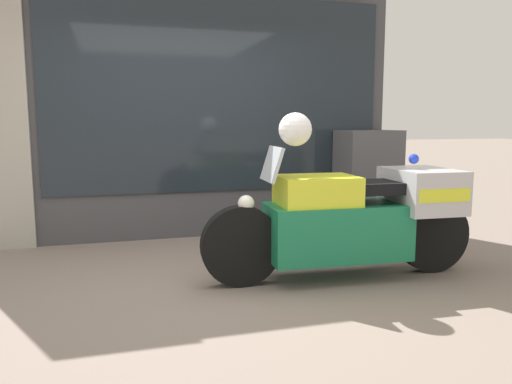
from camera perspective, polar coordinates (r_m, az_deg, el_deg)
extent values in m
plane|color=gray|center=(4.32, -4.15, -10.41)|extent=(60.00, 60.00, 0.00)
cube|color=#424247|center=(6.08, -8.33, 10.45)|extent=(5.09, 0.40, 3.26)
cube|color=#1E262D|center=(5.94, -4.12, 11.05)|extent=(3.99, 0.02, 2.26)
cube|color=slate|center=(6.24, -4.79, -2.07)|extent=(3.77, 0.30, 0.55)
cube|color=silver|center=(6.28, -5.14, 6.17)|extent=(3.77, 0.02, 1.27)
cube|color=beige|center=(6.16, -4.95, 11.99)|extent=(3.77, 0.30, 0.02)
cube|color=#B7B2A8|center=(6.04, -16.09, 12.17)|extent=(0.18, 0.04, 0.06)
cube|color=maroon|center=(6.16, -4.96, 12.36)|extent=(0.18, 0.04, 0.06)
cube|color=#195623|center=(6.49, 5.39, 12.13)|extent=(0.18, 0.04, 0.06)
cube|color=orange|center=(6.01, -12.81, 1.32)|extent=(0.19, 0.04, 0.27)
cube|color=#2866B7|center=(6.35, 2.97, 1.86)|extent=(0.19, 0.03, 0.27)
cylinder|color=black|center=(4.19, -1.73, -6.18)|extent=(0.68, 0.18, 0.68)
cylinder|color=black|center=(4.86, 19.49, -4.65)|extent=(0.68, 0.18, 0.68)
cube|color=#19754C|center=(4.41, 9.19, -4.41)|extent=(1.24, 0.61, 0.48)
cube|color=yellow|center=(4.28, 6.97, -0.02)|extent=(0.69, 0.53, 0.28)
cube|color=black|center=(4.46, 12.58, 0.54)|extent=(0.73, 0.45, 0.10)
cube|color=#B7B7BC|center=(4.72, 18.37, 0.23)|extent=(0.57, 0.74, 0.38)
cube|color=yellow|center=(4.72, 18.37, 0.23)|extent=(0.51, 0.75, 0.11)
cube|color=#B2BCC6|center=(4.13, 1.84, 3.20)|extent=(0.14, 0.39, 0.29)
sphere|color=white|center=(4.12, -1.15, -1.32)|extent=(0.14, 0.14, 0.14)
sphere|color=blue|center=(4.64, 17.59, 3.62)|extent=(0.09, 0.09, 0.09)
cube|color=#4C4C51|center=(6.32, 12.59, 1.17)|extent=(0.70, 0.54, 1.26)
sphere|color=white|center=(4.17, 4.51, 7.15)|extent=(0.28, 0.28, 0.28)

